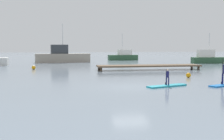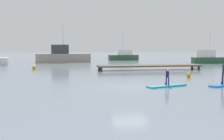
{
  "view_description": "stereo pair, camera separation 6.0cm",
  "coord_description": "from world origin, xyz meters",
  "px_view_note": "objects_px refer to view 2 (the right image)",
  "views": [
    {
      "loc": [
        -4.67,
        -18.97,
        2.87
      ],
      "look_at": [
        -0.98,
        1.94,
        1.06
      ],
      "focal_mm": 44.56,
      "sensor_mm": 36.0,
      "label": 1
    },
    {
      "loc": [
        -4.61,
        -18.98,
        2.87
      ],
      "look_at": [
        -0.98,
        1.94,
        1.06
      ],
      "focal_mm": 44.56,
      "sensor_mm": 36.0,
      "label": 2
    }
  ],
  "objects_px": {
    "fishing_boat_white_large": "(63,56)",
    "fishing_boat_green_midground": "(209,58)",
    "paddleboard_near": "(167,86)",
    "paddler_child_solo": "(167,76)",
    "trawler_grey_distant": "(124,56)",
    "mooring_buoy_near": "(189,75)",
    "mooring_buoy_mid": "(34,67)"
  },
  "relations": [
    {
      "from": "fishing_boat_white_large",
      "to": "mooring_buoy_mid",
      "type": "relative_size",
      "value": 20.39
    },
    {
      "from": "fishing_boat_white_large",
      "to": "fishing_boat_green_midground",
      "type": "distance_m",
      "value": 25.59
    },
    {
      "from": "paddler_child_solo",
      "to": "mooring_buoy_mid",
      "type": "relative_size",
      "value": 2.39
    },
    {
      "from": "fishing_boat_white_large",
      "to": "trawler_grey_distant",
      "type": "xyz_separation_m",
      "value": [
        12.65,
        6.45,
        -0.18
      ]
    },
    {
      "from": "paddleboard_near",
      "to": "paddler_child_solo",
      "type": "xyz_separation_m",
      "value": [
        -0.0,
        0.01,
        0.7
      ]
    },
    {
      "from": "paddleboard_near",
      "to": "fishing_boat_white_large",
      "type": "xyz_separation_m",
      "value": [
        -7.49,
        31.84,
        1.01
      ]
    },
    {
      "from": "fishing_boat_white_large",
      "to": "fishing_boat_green_midground",
      "type": "bearing_deg",
      "value": -14.99
    },
    {
      "from": "mooring_buoy_near",
      "to": "trawler_grey_distant",
      "type": "bearing_deg",
      "value": 88.0
    },
    {
      "from": "paddler_child_solo",
      "to": "fishing_boat_white_large",
      "type": "relative_size",
      "value": 0.12
    },
    {
      "from": "trawler_grey_distant",
      "to": "mooring_buoy_near",
      "type": "relative_size",
      "value": 13.89
    },
    {
      "from": "trawler_grey_distant",
      "to": "mooring_buoy_mid",
      "type": "height_order",
      "value": "trawler_grey_distant"
    },
    {
      "from": "fishing_boat_green_midground",
      "to": "trawler_grey_distant",
      "type": "distance_m",
      "value": 17.79
    },
    {
      "from": "paddler_child_solo",
      "to": "trawler_grey_distant",
      "type": "distance_m",
      "value": 38.63
    },
    {
      "from": "mooring_buoy_near",
      "to": "mooring_buoy_mid",
      "type": "distance_m",
      "value": 19.16
    },
    {
      "from": "fishing_boat_white_large",
      "to": "mooring_buoy_mid",
      "type": "height_order",
      "value": "fishing_boat_white_large"
    },
    {
      "from": "fishing_boat_white_large",
      "to": "paddler_child_solo",
      "type": "bearing_deg",
      "value": -76.75
    },
    {
      "from": "fishing_boat_white_large",
      "to": "trawler_grey_distant",
      "type": "relative_size",
      "value": 1.56
    },
    {
      "from": "mooring_buoy_near",
      "to": "mooring_buoy_mid",
      "type": "bearing_deg",
      "value": 141.54
    },
    {
      "from": "paddler_child_solo",
      "to": "mooring_buoy_near",
      "type": "height_order",
      "value": "paddler_child_solo"
    },
    {
      "from": "paddleboard_near",
      "to": "fishing_boat_green_midground",
      "type": "xyz_separation_m",
      "value": [
        17.22,
        25.22,
        0.83
      ]
    },
    {
      "from": "mooring_buoy_mid",
      "to": "fishing_boat_white_large",
      "type": "bearing_deg",
      "value": 76.74
    },
    {
      "from": "paddleboard_near",
      "to": "trawler_grey_distant",
      "type": "relative_size",
      "value": 0.52
    },
    {
      "from": "fishing_boat_green_midground",
      "to": "mooring_buoy_mid",
      "type": "relative_size",
      "value": 12.99
    },
    {
      "from": "paddleboard_near",
      "to": "fishing_boat_green_midground",
      "type": "relative_size",
      "value": 0.52
    },
    {
      "from": "paddler_child_solo",
      "to": "fishing_boat_green_midground",
      "type": "relative_size",
      "value": 0.18
    },
    {
      "from": "mooring_buoy_near",
      "to": "fishing_boat_green_midground",
      "type": "bearing_deg",
      "value": 56.78
    },
    {
      "from": "paddleboard_near",
      "to": "mooring_buoy_mid",
      "type": "relative_size",
      "value": 6.78
    },
    {
      "from": "mooring_buoy_near",
      "to": "mooring_buoy_mid",
      "type": "height_order",
      "value": "mooring_buoy_mid"
    },
    {
      "from": "paddleboard_near",
      "to": "trawler_grey_distant",
      "type": "distance_m",
      "value": 38.65
    },
    {
      "from": "paddler_child_solo",
      "to": "mooring_buoy_near",
      "type": "relative_size",
      "value": 2.54
    },
    {
      "from": "trawler_grey_distant",
      "to": "paddleboard_near",
      "type": "bearing_deg",
      "value": -97.67
    },
    {
      "from": "mooring_buoy_mid",
      "to": "paddleboard_near",
      "type": "bearing_deg",
      "value": -57.0
    }
  ]
}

